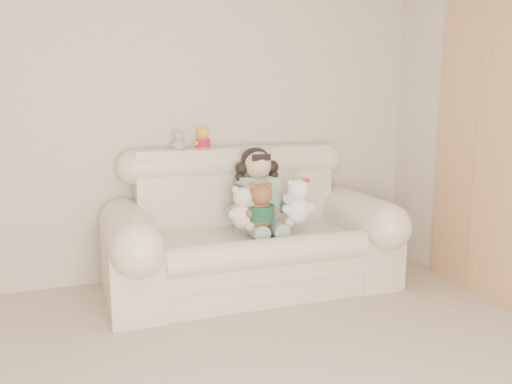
{
  "coord_description": "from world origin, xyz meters",
  "views": [
    {
      "loc": [
        -0.58,
        -1.59,
        1.42
      ],
      "look_at": [
        0.68,
        1.9,
        0.75
      ],
      "focal_mm": 37.39,
      "sensor_mm": 36.0,
      "label": 1
    }
  ],
  "objects": [
    {
      "name": "cream_teddy",
      "position": [
        0.58,
        1.89,
        0.68
      ],
      "size": [
        0.28,
        0.25,
        0.36
      ],
      "primitive_type": null,
      "rotation": [
        0.0,
        0.0,
        -0.41
      ],
      "color": "beige",
      "rests_on": "sofa"
    },
    {
      "name": "yellow_mini_bear",
      "position": [
        0.41,
        2.33,
        1.12
      ],
      "size": [
        0.14,
        0.11,
        0.21
      ],
      "primitive_type": null,
      "rotation": [
        0.0,
        0.0,
        0.05
      ],
      "color": "yellow",
      "rests_on": "sofa"
    },
    {
      "name": "brown_teddy",
      "position": [
        0.7,
        1.84,
        0.69
      ],
      "size": [
        0.28,
        0.23,
        0.39
      ],
      "primitive_type": null,
      "rotation": [
        0.0,
        0.0,
        0.17
      ],
      "color": "brown",
      "rests_on": "sofa"
    },
    {
      "name": "white_cat",
      "position": [
        0.99,
        1.88,
        0.7
      ],
      "size": [
        0.28,
        0.23,
        0.4
      ],
      "primitive_type": null,
      "rotation": [
        0.0,
        0.0,
        0.13
      ],
      "color": "white",
      "rests_on": "sofa"
    },
    {
      "name": "wall_back",
      "position": [
        0.0,
        2.5,
        1.3
      ],
      "size": [
        4.5,
        0.0,
        4.5
      ],
      "primitive_type": "plane",
      "rotation": [
        1.57,
        0.0,
        0.0
      ],
      "color": "beige",
      "rests_on": "ground"
    },
    {
      "name": "seated_child",
      "position": [
        0.76,
        2.08,
        0.74
      ],
      "size": [
        0.44,
        0.52,
        0.64
      ],
      "primitive_type": null,
      "rotation": [
        0.0,
        0.0,
        0.14
      ],
      "color": "#2D6941",
      "rests_on": "sofa"
    },
    {
      "name": "grey_mini_plush",
      "position": [
        0.23,
        2.34,
        1.1
      ],
      "size": [
        0.12,
        0.1,
        0.18
      ],
      "primitive_type": null,
      "rotation": [
        0.0,
        0.0,
        0.08
      ],
      "color": "#A9AAB0",
      "rests_on": "sofa"
    },
    {
      "name": "sofa",
      "position": [
        0.68,
        2.0,
        0.52
      ],
      "size": [
        2.1,
        0.95,
        1.03
      ],
      "primitive_type": null,
      "color": "beige",
      "rests_on": "floor"
    },
    {
      "name": "door_panel",
      "position": [
        2.22,
        1.4,
        1.05
      ],
      "size": [
        0.06,
        0.9,
        2.1
      ],
      "primitive_type": "cube",
      "color": "#B57D4D",
      "rests_on": "floor"
    }
  ]
}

